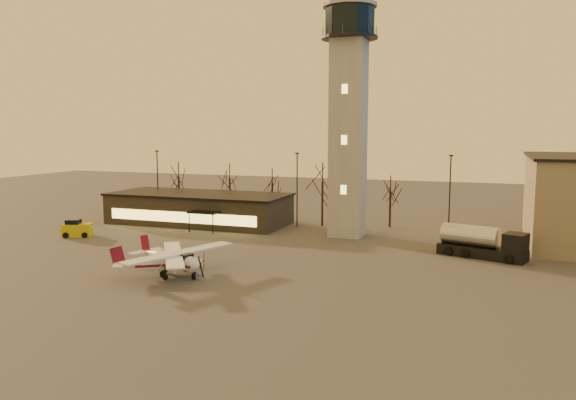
{
  "coord_description": "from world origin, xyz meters",
  "views": [
    {
      "loc": [
        16.68,
        -37.63,
        13.23
      ],
      "look_at": [
        -1.69,
        13.0,
        6.45
      ],
      "focal_mm": 35.0,
      "sensor_mm": 36.0,
      "label": 1
    }
  ],
  "objects_px": {
    "cessna_front": "(177,263)",
    "fuel_truck": "(482,245)",
    "service_cart": "(77,230)",
    "terminal": "(199,208)",
    "cessna_rear": "(170,265)",
    "control_tower": "(349,104)"
  },
  "relations": [
    {
      "from": "cessna_front",
      "to": "terminal",
      "type": "bearing_deg",
      "value": 135.64
    },
    {
      "from": "cessna_rear",
      "to": "service_cart",
      "type": "distance_m",
      "value": 24.57
    },
    {
      "from": "cessna_rear",
      "to": "terminal",
      "type": "bearing_deg",
      "value": 80.27
    },
    {
      "from": "terminal",
      "to": "fuel_truck",
      "type": "distance_m",
      "value": 39.14
    },
    {
      "from": "terminal",
      "to": "fuel_truck",
      "type": "relative_size",
      "value": 2.76
    },
    {
      "from": "terminal",
      "to": "service_cart",
      "type": "xyz_separation_m",
      "value": [
        -9.46,
        -14.01,
        -1.33
      ]
    },
    {
      "from": "fuel_truck",
      "to": "control_tower",
      "type": "bearing_deg",
      "value": 174.73
    },
    {
      "from": "control_tower",
      "to": "cessna_rear",
      "type": "distance_m",
      "value": 30.78
    },
    {
      "from": "control_tower",
      "to": "service_cart",
      "type": "relative_size",
      "value": 8.39
    },
    {
      "from": "fuel_truck",
      "to": "service_cart",
      "type": "distance_m",
      "value": 47.81
    },
    {
      "from": "cessna_front",
      "to": "fuel_truck",
      "type": "relative_size",
      "value": 1.25
    },
    {
      "from": "terminal",
      "to": "cessna_front",
      "type": "bearing_deg",
      "value": -65.11
    },
    {
      "from": "cessna_rear",
      "to": "service_cart",
      "type": "xyz_separation_m",
      "value": [
        -21.09,
        12.59,
        -0.2
      ]
    },
    {
      "from": "cessna_front",
      "to": "cessna_rear",
      "type": "distance_m",
      "value": 0.69
    },
    {
      "from": "terminal",
      "to": "cessna_front",
      "type": "xyz_separation_m",
      "value": [
        12.12,
        -26.12,
        -1.05
      ]
    },
    {
      "from": "control_tower",
      "to": "cessna_rear",
      "type": "xyz_separation_m",
      "value": [
        -10.36,
        -24.62,
        -15.29
      ]
    },
    {
      "from": "cessna_front",
      "to": "control_tower",
      "type": "bearing_deg",
      "value": 88.5
    },
    {
      "from": "terminal",
      "to": "cessna_front",
      "type": "height_order",
      "value": "terminal"
    },
    {
      "from": "cessna_rear",
      "to": "fuel_truck",
      "type": "distance_m",
      "value": 31.79
    },
    {
      "from": "cessna_front",
      "to": "fuel_truck",
      "type": "distance_m",
      "value": 31.12
    },
    {
      "from": "cessna_rear",
      "to": "fuel_truck",
      "type": "height_order",
      "value": "fuel_truck"
    },
    {
      "from": "fuel_truck",
      "to": "service_cart",
      "type": "height_order",
      "value": "fuel_truck"
    }
  ]
}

